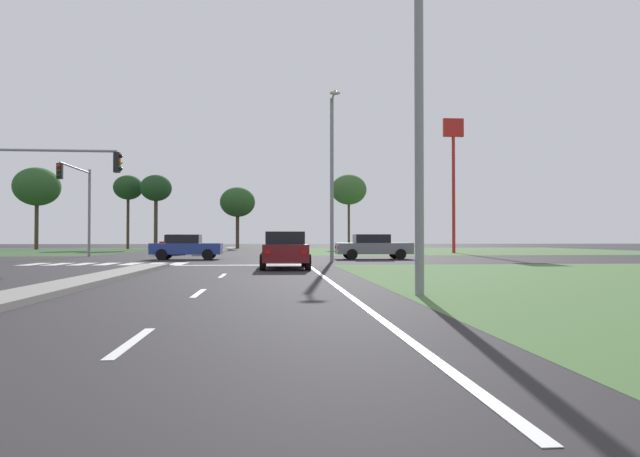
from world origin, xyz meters
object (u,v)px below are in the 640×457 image
object	(u,v)px
treeline_second	(128,188)
car_grey_fourth	(373,246)
street_lamp_second	(332,170)
treeline_near	(37,187)
traffic_signal_near_left	(43,181)
fastfood_pole_sign	(453,155)
car_maroon_second	(285,250)
traffic_signal_far_left	(79,194)
car_blue_near	(186,247)
treeline_fifth	(349,190)
treeline_third	(156,189)
street_lamp_near	(420,50)
car_red_third	(176,244)
treeline_fourth	(238,202)

from	to	relation	value
treeline_second	car_grey_fourth	bearing A→B (deg)	-56.13
car_grey_fourth	street_lamp_second	bearing A→B (deg)	-40.22
street_lamp_second	treeline_near	world-z (taller)	treeline_near
traffic_signal_near_left	fastfood_pole_sign	xyz separation A→B (m)	(26.39, 20.54, 4.65)
car_maroon_second	traffic_signal_near_left	bearing A→B (deg)	163.35
traffic_signal_far_left	treeline_second	xyz separation A→B (m)	(-4.69, 30.77, 3.13)
car_blue_near	traffic_signal_near_left	distance (m)	9.51
treeline_near	treeline_fifth	world-z (taller)	treeline_near
traffic_signal_near_left	treeline_third	xyz separation A→B (m)	(-3.13, 39.86, 3.19)
street_lamp_near	treeline_fifth	bearing A→B (deg)	83.71
car_grey_fourth	fastfood_pole_sign	bearing A→B (deg)	144.97
fastfood_pole_sign	treeline_near	bearing A→B (deg)	155.90
car_grey_fourth	treeline_near	size ratio (longest dim) A/B	0.49
treeline_near	street_lamp_near	bearing A→B (deg)	-60.84
car_maroon_second	car_red_third	xyz separation A→B (m)	(-8.09, 21.13, 0.01)
traffic_signal_far_left	treeline_second	size ratio (longest dim) A/B	0.68
traffic_signal_far_left	treeline_near	xyz separation A→B (m)	(-14.44, 28.62, 3.00)
car_grey_fourth	treeline_fifth	size ratio (longest dim) A/B	0.50
fastfood_pole_sign	traffic_signal_near_left	bearing A→B (deg)	-142.10
traffic_signal_near_left	treeline_fourth	xyz separation A→B (m)	(6.15, 44.08, 1.93)
treeline_fourth	car_grey_fourth	bearing A→B (deg)	-74.14
car_grey_fourth	fastfood_pole_sign	size ratio (longest dim) A/B	0.39
treeline_fourth	car_red_third	bearing A→B (deg)	-96.77
fastfood_pole_sign	car_red_third	bearing A→B (deg)	-173.31
car_grey_fourth	street_lamp_near	xyz separation A→B (m)	(-2.91, -21.55, 4.62)
treeline_fourth	treeline_fifth	xyz separation A→B (m)	(13.85, -2.83, 1.45)
street_lamp_near	street_lamp_second	distance (m)	18.13
treeline_third	street_lamp_second	bearing A→B (deg)	-65.06
car_maroon_second	car_grey_fourth	xyz separation A→B (m)	(5.62, 10.11, -0.01)
car_grey_fourth	traffic_signal_near_left	bearing A→B (deg)	-67.95
treeline_near	street_lamp_second	bearing A→B (deg)	-50.10
treeline_third	treeline_fifth	bearing A→B (deg)	3.43
car_maroon_second	treeline_fourth	bearing A→B (deg)	95.98
traffic_signal_near_left	street_lamp_near	xyz separation A→B (m)	(13.83, -14.77, 1.46)
street_lamp_second	treeline_second	xyz separation A→B (m)	(-20.70, 38.57, 2.35)
car_red_third	fastfood_pole_sign	xyz separation A→B (m)	(23.36, 2.74, 7.79)
treeline_near	treeline_fourth	size ratio (longest dim) A/B	1.22
car_grey_fourth	traffic_signal_near_left	distance (m)	18.34
car_blue_near	traffic_signal_near_left	bearing A→B (deg)	-37.42
treeline_fifth	car_red_third	bearing A→B (deg)	-125.91
traffic_signal_far_left	treeline_near	world-z (taller)	treeline_near
treeline_second	street_lamp_second	bearing A→B (deg)	-61.78
car_blue_near	car_maroon_second	distance (m)	11.89
car_blue_near	street_lamp_second	world-z (taller)	street_lamp_second
street_lamp_near	car_grey_fourth	bearing A→B (deg)	82.30
treeline_fifth	street_lamp_near	bearing A→B (deg)	-96.29
treeline_fifth	car_grey_fourth	bearing A→B (deg)	-95.40
car_blue_near	car_grey_fourth	size ratio (longest dim) A/B	0.91
traffic_signal_near_left	street_lamp_near	world-z (taller)	street_lamp_near
street_lamp_near	treeline_fourth	distance (m)	59.35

